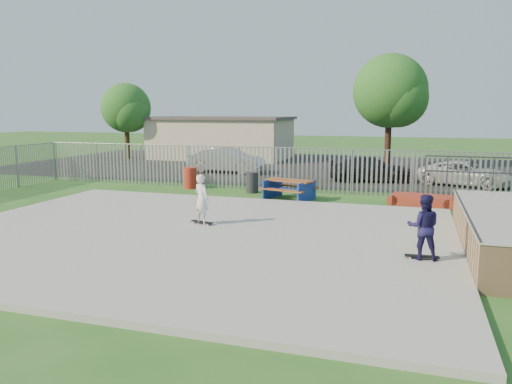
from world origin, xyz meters
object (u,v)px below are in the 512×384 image
(trash_bin_grey, at_px, (252,182))
(skater_navy, at_px, (423,227))
(tree_mid, at_px, (390,91))
(tree_left, at_px, (126,108))
(skater_white, at_px, (202,199))
(car_dark, at_px, (370,169))
(picnic_table, at_px, (289,189))
(car_white, at_px, (465,174))
(car_silver, at_px, (227,160))
(funbox, at_px, (422,200))
(trash_bin_red, at_px, (190,178))

(trash_bin_grey, relative_size, skater_navy, 0.59)
(skater_navy, bearing_deg, tree_mid, -88.11)
(tree_left, relative_size, skater_white, 3.64)
(tree_left, bearing_deg, car_dark, -20.44)
(picnic_table, distance_m, car_dark, 7.00)
(trash_bin_grey, bearing_deg, tree_left, 138.82)
(car_white, xyz_separation_m, skater_navy, (-2.16, -13.95, 0.32))
(car_silver, bearing_deg, skater_navy, -140.86)
(funbox, relative_size, car_silver, 0.49)
(tree_mid, bearing_deg, picnic_table, -103.49)
(tree_left, bearing_deg, funbox, -31.87)
(car_silver, xyz_separation_m, tree_mid, (8.91, 5.85, 4.11))
(funbox, xyz_separation_m, car_white, (2.07, 6.02, 0.41))
(skater_navy, bearing_deg, picnic_table, -59.54)
(car_dark, relative_size, tree_mid, 0.61)
(tree_left, relative_size, skater_navy, 3.64)
(car_silver, relative_size, skater_white, 2.87)
(car_silver, distance_m, skater_white, 14.18)
(trash_bin_red, relative_size, car_white, 0.23)
(picnic_table, distance_m, tree_mid, 14.55)
(trash_bin_red, xyz_separation_m, trash_bin_grey, (3.20, -0.33, -0.03))
(tree_mid, height_order, skater_white, tree_mid)
(funbox, height_order, car_dark, car_dark)
(funbox, distance_m, car_white, 6.38)
(skater_white, bearing_deg, picnic_table, -77.90)
(funbox, bearing_deg, skater_navy, -81.92)
(car_silver, relative_size, car_white, 1.05)
(skater_navy, bearing_deg, skater_white, -19.06)
(tree_left, distance_m, tree_mid, 19.25)
(tree_mid, xyz_separation_m, skater_navy, (1.94, -21.20, -3.94))
(car_dark, bearing_deg, tree_mid, -17.18)
(picnic_table, relative_size, skater_white, 1.49)
(funbox, height_order, tree_mid, tree_mid)
(car_white, distance_m, skater_white, 14.91)
(trash_bin_grey, height_order, car_dark, car_dark)
(trash_bin_grey, distance_m, skater_white, 7.11)
(tree_mid, bearing_deg, car_dark, -93.85)
(car_dark, xyz_separation_m, skater_white, (-4.12, -12.31, 0.27))
(car_white, distance_m, tree_left, 24.61)
(car_silver, bearing_deg, skater_white, -158.40)
(tree_mid, height_order, skater_navy, tree_mid)
(picnic_table, bearing_deg, tree_mid, 92.40)
(trash_bin_red, height_order, car_dark, car_dark)
(skater_navy, bearing_deg, tree_left, -48.30)
(car_silver, bearing_deg, tree_left, 64.53)
(trash_bin_red, height_order, skater_navy, skater_navy)
(picnic_table, bearing_deg, car_dark, 82.66)
(skater_navy, bearing_deg, funbox, -93.96)
(tree_mid, relative_size, skater_white, 4.61)
(picnic_table, relative_size, car_white, 0.54)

